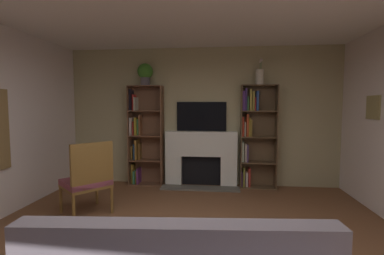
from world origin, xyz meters
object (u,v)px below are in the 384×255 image
(bookshelf_left, at_px, (143,137))
(armchair, at_px, (88,178))
(tv, at_px, (202,116))
(fireplace, at_px, (201,157))
(potted_plant, at_px, (145,73))
(vase_with_flowers, at_px, (260,77))
(bookshelf_right, at_px, (254,134))

(bookshelf_left, bearing_deg, armchair, -101.36)
(tv, bearing_deg, fireplace, -90.00)
(potted_plant, relative_size, vase_with_flowers, 0.89)
(fireplace, bearing_deg, armchair, -132.42)
(tv, relative_size, armchair, 0.91)
(armchair, bearing_deg, bookshelf_left, 78.64)
(tv, relative_size, potted_plant, 2.26)
(bookshelf_left, bearing_deg, bookshelf_right, 0.03)
(tv, relative_size, bookshelf_right, 0.50)
(tv, xyz_separation_m, bookshelf_right, (1.04, -0.07, -0.34))
(fireplace, distance_m, bookshelf_left, 1.27)
(fireplace, bearing_deg, tv, 90.00)
(bookshelf_left, relative_size, potted_plant, 4.57)
(potted_plant, xyz_separation_m, armchair, (-0.43, -1.66, -1.72))
(fireplace, relative_size, bookshelf_right, 0.76)
(bookshelf_left, relative_size, bookshelf_right, 1.00)
(bookshelf_right, height_order, vase_with_flowers, vase_with_flowers)
(fireplace, relative_size, armchair, 1.40)
(bookshelf_left, height_order, bookshelf_right, same)
(bookshelf_right, bearing_deg, armchair, -146.63)
(tv, height_order, bookshelf_left, bookshelf_left)
(fireplace, bearing_deg, bookshelf_right, 0.48)
(tv, distance_m, vase_with_flowers, 1.38)
(bookshelf_right, relative_size, armchair, 1.84)
(vase_with_flowers, distance_m, armchair, 3.55)
(fireplace, distance_m, bookshelf_right, 1.15)
(fireplace, relative_size, potted_plant, 3.47)
(bookshelf_right, height_order, armchair, bookshelf_right)
(tv, distance_m, armchair, 2.51)
(tv, bearing_deg, vase_with_flowers, -6.12)
(vase_with_flowers, height_order, armchair, vase_with_flowers)
(tv, bearing_deg, potted_plant, -173.92)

